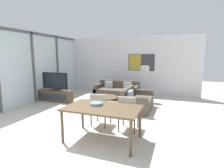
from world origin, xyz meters
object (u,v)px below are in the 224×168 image
Objects in this scene: dining_table at (102,110)px; dining_chair_centre at (128,111)px; tv_console at (55,96)px; floor_lamp at (145,71)px; fruit_bowl at (97,104)px; dining_chair_left at (100,108)px; sofa_side at (136,102)px; sofa_main at (117,92)px; television at (55,81)px; coffee_table at (105,99)px.

dining_chair_centre is at bearing 59.97° from dining_table.
tv_console is 1.02× the size of floor_lamp.
dining_chair_left is at bearing 108.26° from fruit_bowl.
dining_chair_left reaches higher than dining_table.
tv_console is at bearing 142.54° from dining_table.
dining_chair_left is (-0.56, -1.77, 0.24)m from sofa_side.
tv_console is 4.02m from dining_chair_centre.
sofa_main is at bearing 178.05° from floor_lamp.
television is 0.63× the size of sofa_main.
coffee_table is 0.60× the size of dining_table.
sofa_main is (2.21, 1.46, -0.56)m from television.
coffee_table is at bearing -130.67° from floor_lamp.
sofa_side is at bearing 0.52° from tv_console.
sofa_main is 1.55m from floor_lamp.
tv_console is 3.87m from fruit_bowl.
sofa_main reaches higher than coffee_table.
sofa_main is at bearing 113.04° from dining_chair_centre.
dining_chair_left is (-0.39, 0.72, -0.18)m from dining_table.
television is 0.74× the size of dining_table.
television is at bearing -146.68° from sofa_main.
dining_table is at bearing -68.08° from coffee_table.
sofa_main is 3.26m from dining_chair_left.
tv_console is at bearing 179.99° from coffee_table.
dining_chair_centre reaches higher than tv_console.
dining_chair_left reaches higher than tv_console.
tv_console is 5.21× the size of fruit_bowl.
sofa_main is at bearing 39.18° from sofa_side.
floor_lamp is at bearing 86.61° from dining_table.
coffee_table is at bearing -0.03° from television.
sofa_main and sofa_side have the same top height.
floor_lamp is at bearing 22.40° from television.
fruit_bowl reaches higher than tv_console.
sofa_main is 1.30× the size of floor_lamp.
coffee_table is at bearing -90.00° from sofa_main.
sofa_side is 1.69m from floor_lamp.
tv_console is 4.06m from dining_table.
coffee_table is 1.10× the size of dining_chair_left.
dining_chair_centre is at bearing -3.06° from dining_chair_left.
sofa_main is 1.18× the size of dining_table.
tv_console is at bearing -146.67° from sofa_main.
floor_lamp reaches higher than sofa_side.
sofa_side is (3.38, 0.03, -0.56)m from television.
floor_lamp is (0.41, 3.77, 0.44)m from fruit_bowl.
sofa_side is at bearing 81.43° from fruit_bowl.
sofa_side reaches higher than tv_console.
television is at bearing 148.28° from dining_chair_left.
floor_lamp reaches higher than dining_chair_left.
tv_console is at bearing 148.29° from dining_chair_left.
dining_table is 1.11× the size of floor_lamp.
television reaches higher than tv_console.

